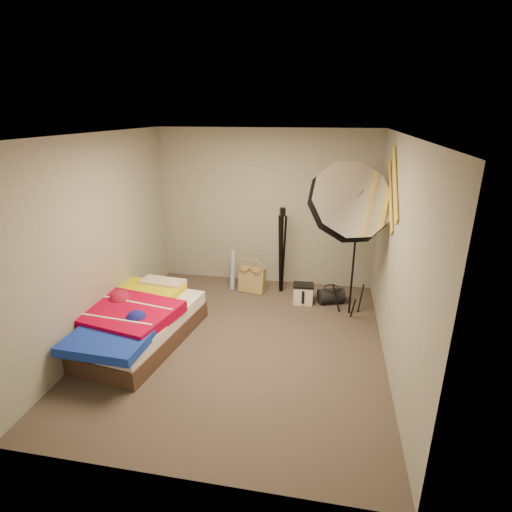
% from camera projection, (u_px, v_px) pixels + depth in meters
% --- Properties ---
extents(floor, '(4.00, 4.00, 0.00)m').
position_uv_depth(floor, '(239.00, 343.00, 4.99)').
color(floor, '#4E463C').
rests_on(floor, ground).
extents(ceiling, '(4.00, 4.00, 0.00)m').
position_uv_depth(ceiling, '(236.00, 135.00, 4.14)').
color(ceiling, silver).
rests_on(ceiling, wall_back).
extents(wall_back, '(3.50, 0.00, 3.50)m').
position_uv_depth(wall_back, '(266.00, 209.00, 6.41)').
color(wall_back, '#979A8B').
rests_on(wall_back, floor).
extents(wall_front, '(3.50, 0.00, 3.50)m').
position_uv_depth(wall_front, '(172.00, 342.00, 2.72)').
color(wall_front, '#979A8B').
rests_on(wall_front, floor).
extents(wall_left, '(0.00, 4.00, 4.00)m').
position_uv_depth(wall_left, '(98.00, 240.00, 4.87)').
color(wall_left, '#979A8B').
rests_on(wall_left, floor).
extents(wall_right, '(0.00, 4.00, 4.00)m').
position_uv_depth(wall_right, '(397.00, 258.00, 4.27)').
color(wall_right, '#979A8B').
rests_on(wall_right, floor).
extents(tote_bag, '(0.45, 0.27, 0.43)m').
position_uv_depth(tote_bag, '(252.00, 280.00, 6.34)').
color(tote_bag, tan).
rests_on(tote_bag, floor).
extents(wrapping_roll, '(0.09, 0.19, 0.65)m').
position_uv_depth(wrapping_roll, '(233.00, 270.00, 6.40)').
color(wrapping_roll, '#436CB3').
rests_on(wrapping_roll, floor).
extents(camera_case, '(0.29, 0.22, 0.28)m').
position_uv_depth(camera_case, '(303.00, 294.00, 5.98)').
color(camera_case, silver).
rests_on(camera_case, floor).
extents(duffel_bag, '(0.43, 0.34, 0.23)m').
position_uv_depth(duffel_bag, '(331.00, 296.00, 6.00)').
color(duffel_bag, black).
rests_on(duffel_bag, floor).
extents(wall_stripe_upper, '(0.02, 0.91, 0.78)m').
position_uv_depth(wall_stripe_upper, '(395.00, 183.00, 4.58)').
color(wall_stripe_upper, gold).
rests_on(wall_stripe_upper, wall_right).
extents(wall_stripe_lower, '(0.02, 0.91, 0.78)m').
position_uv_depth(wall_stripe_lower, '(390.00, 196.00, 4.88)').
color(wall_stripe_lower, gold).
rests_on(wall_stripe_lower, wall_right).
extents(bed, '(1.46, 1.99, 0.51)m').
position_uv_depth(bed, '(133.00, 322.00, 4.98)').
color(bed, '#493226').
rests_on(bed, floor).
extents(photo_umbrella, '(1.22, 1.04, 2.28)m').
position_uv_depth(photo_umbrella, '(349.00, 203.00, 5.03)').
color(photo_umbrella, black).
rests_on(photo_umbrella, floor).
extents(camera_tripod, '(0.10, 0.10, 1.37)m').
position_uv_depth(camera_tripod, '(282.00, 245.00, 6.16)').
color(camera_tripod, black).
rests_on(camera_tripod, floor).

